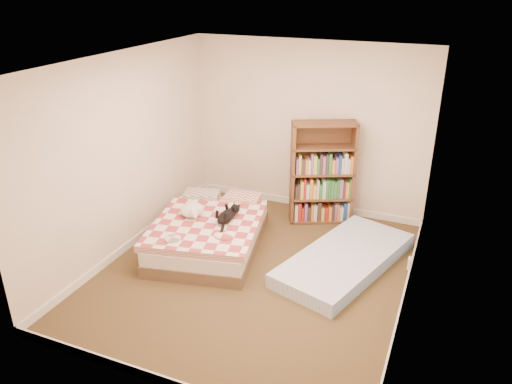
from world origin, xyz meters
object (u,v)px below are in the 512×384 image
at_px(floor_mattress, 345,259).
at_px(white_dog, 192,210).
at_px(bed, 211,231).
at_px(bookshelf, 322,185).
at_px(black_cat, 228,215).

bearing_deg(floor_mattress, white_dog, -155.21).
bearing_deg(bed, white_dog, -178.49).
relative_size(bed, bookshelf, 1.35).
xyz_separation_m(bed, black_cat, (0.25, 0.02, 0.28)).
bearing_deg(black_cat, bookshelf, 61.96).
bearing_deg(black_cat, bed, -170.04).
relative_size(bed, black_cat, 3.01).
relative_size(bookshelf, white_dog, 4.26).
distance_m(bookshelf, black_cat, 1.57).
height_order(black_cat, white_dog, white_dog).
bearing_deg(white_dog, black_cat, 11.42).
xyz_separation_m(floor_mattress, black_cat, (-1.50, -0.18, 0.41)).
distance_m(black_cat, white_dog, 0.48).
relative_size(bookshelf, black_cat, 2.22).
relative_size(bed, white_dog, 5.77).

